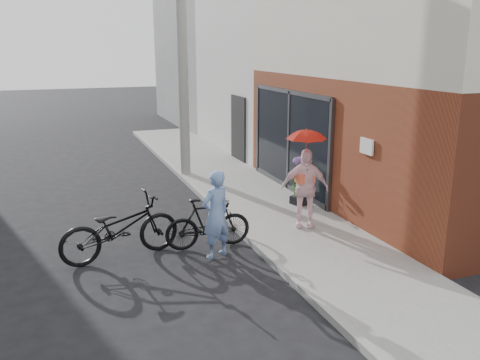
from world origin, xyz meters
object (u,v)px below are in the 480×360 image
utility_pole (182,52)px  bike_right (208,223)px  planter (300,200)px  officer (216,214)px  kimono_woman (305,188)px  bike_left (120,228)px

utility_pole → bike_right: size_ratio=4.34×
utility_pole → bike_right: (-0.97, -5.28, -3.01)m
planter → bike_right: bearing=-151.4°
bike_right → planter: 3.07m
officer → kimono_woman: (2.06, 0.58, 0.12)m
officer → bike_left: size_ratio=0.74×
officer → bike_left: officer is taller
kimono_woman → utility_pole: bearing=126.6°
utility_pole → bike_left: (-2.57, -5.20, -2.94)m
bike_left → utility_pole: bearing=-36.4°
kimono_woman → planter: 1.64m
officer → planter: (2.68, 1.92, -0.59)m
bike_right → kimono_woman: size_ratio=1.01×
bike_left → officer: bearing=-118.8°
bike_left → planter: bike_left is taller
utility_pole → officer: (-0.96, -5.74, -2.70)m
bike_right → planter: bike_right is taller
kimono_woman → bike_right: bearing=-152.2°
utility_pole → kimono_woman: size_ratio=4.37×
planter → utility_pole: bearing=114.2°
planter → kimono_woman: bearing=-114.7°
utility_pole → officer: size_ratio=4.37×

